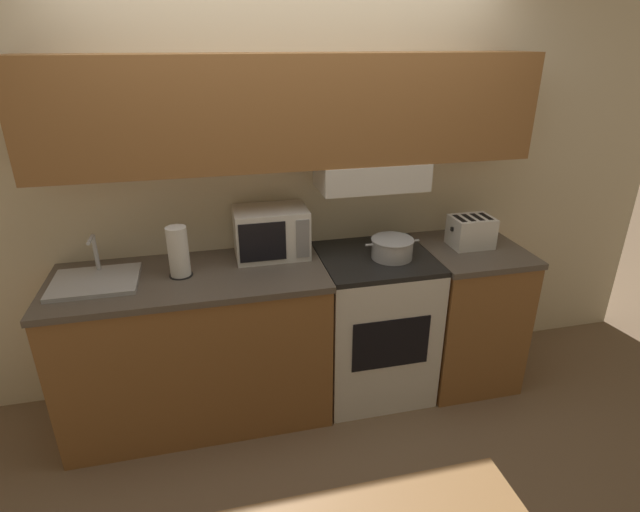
{
  "coord_description": "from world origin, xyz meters",
  "views": [
    {
      "loc": [
        -0.5,
        -2.9,
        2.13
      ],
      "look_at": [
        0.05,
        -0.58,
        1.09
      ],
      "focal_mm": 28.0,
      "sensor_mm": 36.0,
      "label": 1
    }
  ],
  "objects_px": {
    "toaster": "(471,231)",
    "sink_basin": "(95,281)",
    "cooking_pot": "(392,247)",
    "microwave": "(271,232)",
    "stove_range": "(373,323)",
    "paper_towel_roll": "(178,252)"
  },
  "relations": [
    {
      "from": "toaster",
      "to": "microwave",
      "type": "bearing_deg",
      "value": 173.61
    },
    {
      "from": "cooking_pot",
      "to": "paper_towel_roll",
      "type": "height_order",
      "value": "paper_towel_roll"
    },
    {
      "from": "toaster",
      "to": "paper_towel_roll",
      "type": "relative_size",
      "value": 0.94
    },
    {
      "from": "toaster",
      "to": "paper_towel_roll",
      "type": "distance_m",
      "value": 1.76
    },
    {
      "from": "stove_range",
      "to": "paper_towel_roll",
      "type": "distance_m",
      "value": 1.28
    },
    {
      "from": "toaster",
      "to": "paper_towel_roll",
      "type": "xyz_separation_m",
      "value": [
        -1.76,
        -0.03,
        0.04
      ]
    },
    {
      "from": "stove_range",
      "to": "microwave",
      "type": "xyz_separation_m",
      "value": [
        -0.6,
        0.16,
        0.61
      ]
    },
    {
      "from": "cooking_pot",
      "to": "sink_basin",
      "type": "distance_m",
      "value": 1.66
    },
    {
      "from": "microwave",
      "to": "toaster",
      "type": "xyz_separation_m",
      "value": [
        1.23,
        -0.14,
        -0.05
      ]
    },
    {
      "from": "sink_basin",
      "to": "paper_towel_roll",
      "type": "xyz_separation_m",
      "value": [
        0.44,
        -0.0,
        0.12
      ]
    },
    {
      "from": "microwave",
      "to": "paper_towel_roll",
      "type": "relative_size",
      "value": 1.51
    },
    {
      "from": "toaster",
      "to": "sink_basin",
      "type": "relative_size",
      "value": 0.6
    },
    {
      "from": "stove_range",
      "to": "paper_towel_roll",
      "type": "bearing_deg",
      "value": -179.69
    },
    {
      "from": "microwave",
      "to": "sink_basin",
      "type": "relative_size",
      "value": 0.96
    },
    {
      "from": "stove_range",
      "to": "sink_basin",
      "type": "xyz_separation_m",
      "value": [
        -1.57,
        -0.01,
        0.49
      ]
    },
    {
      "from": "microwave",
      "to": "stove_range",
      "type": "bearing_deg",
      "value": -14.59
    },
    {
      "from": "stove_range",
      "to": "sink_basin",
      "type": "relative_size",
      "value": 2.12
    },
    {
      "from": "microwave",
      "to": "paper_towel_roll",
      "type": "height_order",
      "value": "microwave"
    },
    {
      "from": "cooking_pot",
      "to": "sink_basin",
      "type": "height_order",
      "value": "sink_basin"
    },
    {
      "from": "cooking_pot",
      "to": "toaster",
      "type": "height_order",
      "value": "toaster"
    },
    {
      "from": "cooking_pot",
      "to": "stove_range",
      "type": "bearing_deg",
      "value": 151.8
    },
    {
      "from": "cooking_pot",
      "to": "microwave",
      "type": "bearing_deg",
      "value": 163.66
    }
  ]
}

